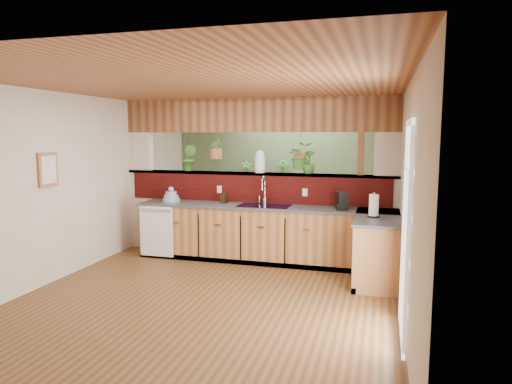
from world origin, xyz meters
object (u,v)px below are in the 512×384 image
(faucet, at_px, (264,189))
(shelving_console, at_px, (266,207))
(glass_jar, at_px, (260,162))
(paper_towel, at_px, (374,206))
(coffee_maker, at_px, (341,201))
(dish_stack, at_px, (171,197))
(soap_dispenser, at_px, (224,197))

(faucet, bearing_deg, shelving_console, 103.07)
(glass_jar, xyz_separation_m, shelving_console, (-0.37, 1.90, -1.07))
(paper_towel, relative_size, glass_jar, 0.91)
(coffee_maker, bearing_deg, shelving_console, 105.96)
(paper_towel, height_order, glass_jar, glass_jar)
(coffee_maker, relative_size, shelving_console, 0.17)
(faucet, height_order, shelving_console, faucet)
(coffee_maker, relative_size, paper_towel, 0.80)
(faucet, relative_size, dish_stack, 1.60)
(shelving_console, bearing_deg, glass_jar, -100.19)
(faucet, xyz_separation_m, paper_towel, (1.73, -0.72, -0.10))
(glass_jar, distance_m, shelving_console, 2.21)
(dish_stack, xyz_separation_m, paper_towel, (3.29, -0.57, 0.07))
(coffee_maker, distance_m, shelving_console, 2.94)
(dish_stack, height_order, paper_towel, paper_towel)
(glass_jar, relative_size, shelving_console, 0.23)
(soap_dispenser, xyz_separation_m, glass_jar, (0.54, 0.27, 0.57))
(soap_dispenser, height_order, paper_towel, paper_towel)
(dish_stack, relative_size, glass_jar, 0.79)
(paper_towel, bearing_deg, glass_jar, 153.09)
(dish_stack, distance_m, shelving_console, 2.56)
(shelving_console, bearing_deg, coffee_maker, -74.12)
(faucet, height_order, glass_jar, glass_jar)
(coffee_maker, xyz_separation_m, glass_jar, (-1.38, 0.41, 0.55))
(paper_towel, bearing_deg, shelving_console, 128.05)
(soap_dispenser, distance_m, coffee_maker, 1.92)
(dish_stack, relative_size, soap_dispenser, 1.39)
(soap_dispenser, distance_m, paper_towel, 2.48)
(soap_dispenser, relative_size, shelving_console, 0.13)
(soap_dispenser, bearing_deg, glass_jar, 26.67)
(soap_dispenser, distance_m, shelving_console, 2.23)
(faucet, relative_size, shelving_console, 0.29)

